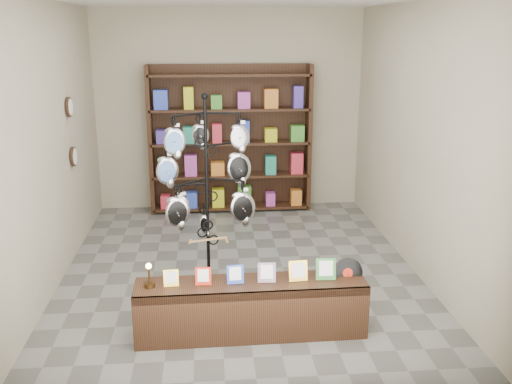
% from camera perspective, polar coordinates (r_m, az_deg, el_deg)
% --- Properties ---
extents(ground, '(5.00, 5.00, 0.00)m').
position_cam_1_polar(ground, '(6.71, -1.61, -7.66)').
color(ground, slate).
rests_on(ground, ground).
extents(room_envelope, '(5.00, 5.00, 5.00)m').
position_cam_1_polar(room_envelope, '(6.20, -1.74, 8.19)').
color(room_envelope, '#AAA089').
rests_on(room_envelope, ground).
extents(display_tree, '(1.07, 1.02, 2.09)m').
position_cam_1_polar(display_tree, '(5.89, -4.96, 1.31)').
color(display_tree, black).
rests_on(display_tree, ground).
extents(front_shelf, '(2.08, 0.45, 0.73)m').
position_cam_1_polar(front_shelf, '(5.27, -0.49, -11.50)').
color(front_shelf, black).
rests_on(front_shelf, ground).
extents(back_shelving, '(2.42, 0.36, 2.20)m').
position_cam_1_polar(back_shelving, '(8.60, -2.57, 4.84)').
color(back_shelving, black).
rests_on(back_shelving, ground).
extents(wall_clocks, '(0.03, 0.24, 0.84)m').
position_cam_1_polar(wall_clocks, '(7.22, -17.98, 5.72)').
color(wall_clocks, black).
rests_on(wall_clocks, ground).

